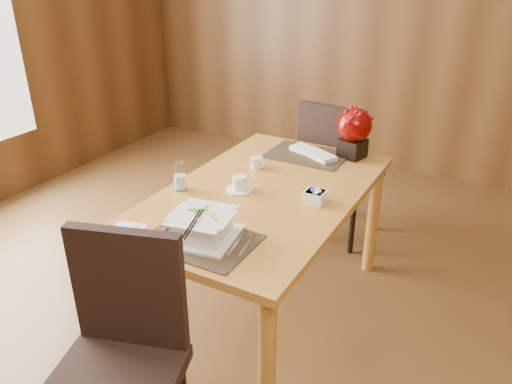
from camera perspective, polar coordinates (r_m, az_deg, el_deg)
The scene contains 15 objects.
ground at distance 2.52m, azimuth -6.19°, elevation -20.83°, with size 6.00×6.00×0.00m, color brown.
back_wall at distance 4.53m, azimuth 16.27°, elevation 19.40°, with size 5.00×0.02×2.80m, color brown.
dining_table at distance 2.53m, azimuth 0.81°, elevation -1.81°, with size 0.90×1.50×0.75m.
placemat_near at distance 2.08m, azimuth -6.38°, elevation -5.50°, with size 0.45×0.33×0.01m, color black.
placemat_far at distance 2.95m, azimuth 5.90°, elevation 4.26°, with size 0.45×0.33×0.01m, color black.
soup_setting at distance 2.07m, azimuth -6.15°, elevation -3.96°, with size 0.32×0.32×0.11m.
coffee_cup at distance 2.48m, azimuth -1.90°, elevation 0.87°, with size 0.14×0.14×0.08m.
water_glass at distance 2.50m, azimuth -8.73°, elevation 1.80°, with size 0.06×0.06×0.15m, color silver.
creamer_jug at distance 2.75m, azimuth 0.05°, elevation 3.40°, with size 0.09×0.09×0.06m, color white, non-canonical shape.
sugar_caddy at distance 2.38m, azimuth 6.78°, elevation -0.52°, with size 0.10×0.10×0.06m, color white.
berry_decor at distance 2.90m, azimuth 11.12°, elevation 6.99°, with size 0.20×0.20×0.29m.
napkins_far at distance 2.92m, azimuth 6.68°, elevation 4.41°, with size 0.31×0.11×0.03m, color white, non-canonical shape.
bread_plate at distance 2.20m, azimuth -14.64°, elevation -4.29°, with size 0.13×0.13×0.01m, color white.
near_chair at distance 1.94m, azimuth -15.29°, elevation -16.78°, with size 0.56×0.56×0.96m.
far_chair at distance 3.34m, azimuth 9.19°, elevation 3.02°, with size 0.50×0.50×0.99m.
Camera 1 is at (1.05, -1.38, 1.82)m, focal length 35.00 mm.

